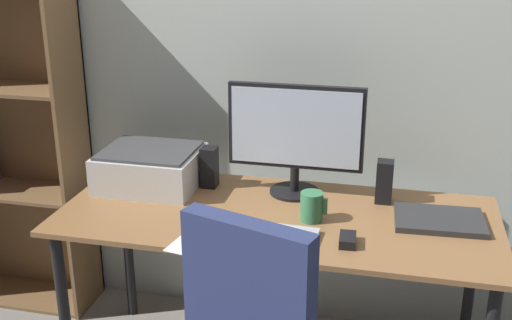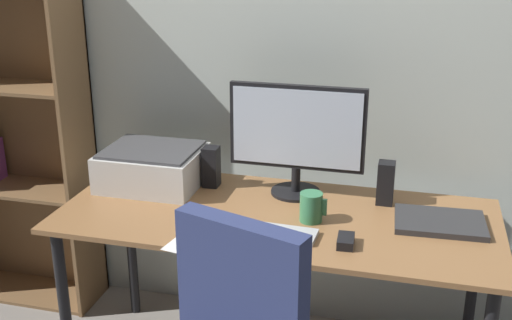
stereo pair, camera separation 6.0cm
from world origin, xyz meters
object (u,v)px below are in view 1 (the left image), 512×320
at_px(laptop, 439,220).
at_px(speaker_right, 384,182).
at_px(mouse, 348,240).
at_px(bookshelf, 9,141).
at_px(keyboard, 277,232).
at_px(coffee_mug, 312,207).
at_px(speaker_left, 209,167).
at_px(monitor, 296,133).
at_px(printer, 150,168).
at_px(desk, 277,233).

bearing_deg(laptop, speaker_right, 142.02).
distance_m(mouse, bookshelf, 1.73).
distance_m(keyboard, bookshelf, 1.49).
height_order(coffee_mug, speaker_left, speaker_left).
distance_m(monitor, printer, 0.62).
height_order(laptop, speaker_left, speaker_left).
distance_m(desk, speaker_left, 0.42).
bearing_deg(mouse, speaker_right, 72.14).
xyz_separation_m(monitor, keyboard, (0.01, -0.38, -0.25)).
relative_size(desk, speaker_right, 9.68).
bearing_deg(speaker_right, keyboard, -132.97).
bearing_deg(monitor, speaker_left, -178.73).
xyz_separation_m(desk, monitor, (0.03, 0.21, 0.34)).
bearing_deg(printer, coffee_mug, -14.50).
height_order(mouse, speaker_left, speaker_left).
bearing_deg(speaker_left, desk, -31.93).
xyz_separation_m(speaker_left, bookshelf, (-1.03, 0.15, -0.01)).
distance_m(printer, bookshelf, 0.81).
bearing_deg(keyboard, printer, 153.79).
xyz_separation_m(mouse, laptop, (0.31, 0.25, -0.01)).
height_order(speaker_right, bookshelf, bookshelf).
xyz_separation_m(speaker_right, bookshelf, (-1.74, 0.15, -0.01)).
distance_m(desk, monitor, 0.40).
relative_size(mouse, laptop, 0.30).
xyz_separation_m(desk, speaker_right, (0.39, 0.20, 0.17)).
xyz_separation_m(mouse, bookshelf, (-1.64, 0.54, 0.06)).
distance_m(speaker_right, printer, 0.95).
xyz_separation_m(desk, laptop, (0.59, 0.06, 0.09)).
height_order(monitor, coffee_mug, monitor).
height_order(mouse, laptop, mouse).
relative_size(monitor, speaker_right, 3.17).
height_order(coffee_mug, laptop, coffee_mug).
xyz_separation_m(desk, printer, (-0.57, 0.15, 0.16)).
height_order(desk, printer, printer).
bearing_deg(desk, speaker_right, 27.78).
relative_size(desk, mouse, 17.14).
bearing_deg(printer, bookshelf, 165.96).
bearing_deg(speaker_right, desk, -152.22).
xyz_separation_m(monitor, speaker_right, (0.36, -0.01, -0.17)).
distance_m(keyboard, speaker_left, 0.53).
xyz_separation_m(laptop, speaker_left, (-0.92, 0.15, 0.07)).
bearing_deg(printer, monitor, 5.54).
bearing_deg(monitor, keyboard, -89.19).
relative_size(desk, laptop, 5.14).
distance_m(coffee_mug, speaker_right, 0.34).
distance_m(mouse, printer, 0.92).
bearing_deg(coffee_mug, laptop, 10.53).
distance_m(speaker_left, printer, 0.25).
distance_m(keyboard, mouse, 0.25).
bearing_deg(keyboard, desk, 103.80).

